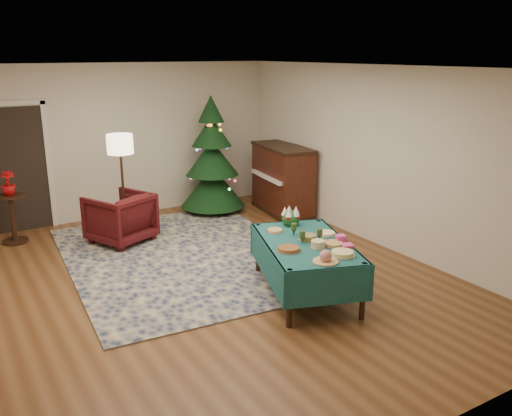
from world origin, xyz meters
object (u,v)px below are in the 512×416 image
armchair (120,216)px  floor_lamp (120,151)px  side_table (13,220)px  potted_plant (9,188)px  piano (282,180)px  gift_box (341,239)px  christmas_tree (212,160)px  buffet_table (306,252)px

armchair → floor_lamp: size_ratio=0.52×
side_table → potted_plant: potted_plant is taller
armchair → piano: size_ratio=0.57×
gift_box → christmas_tree: (0.31, 4.04, 0.24)m
armchair → gift_box: bearing=93.0°
floor_lamp → buffet_table: bearing=-69.5°
armchair → side_table: armchair is taller
gift_box → floor_lamp: size_ratio=0.06×
christmas_tree → floor_lamp: bearing=-162.5°
buffet_table → side_table: bearing=125.9°
buffet_table → potted_plant: (-2.79, 3.85, 0.33)m
piano → christmas_tree: bearing=144.4°
armchair → floor_lamp: bearing=-147.8°
side_table → potted_plant: (-0.00, 0.00, 0.50)m
christmas_tree → side_table: bearing=179.4°
floor_lamp → christmas_tree: 2.01m
armchair → christmas_tree: size_ratio=0.40×
buffet_table → side_table: size_ratio=2.55×
floor_lamp → side_table: (-1.58, 0.62, -1.03)m
gift_box → side_table: 5.16m
gift_box → christmas_tree: size_ratio=0.05×
side_table → christmas_tree: 3.50m
gift_box → side_table: bearing=127.6°
floor_lamp → potted_plant: size_ratio=4.42×
floor_lamp → side_table: bearing=158.4°
buffet_table → piano: piano is taller
side_table → piano: size_ratio=0.51×
floor_lamp → christmas_tree: (1.87, 0.59, -0.44)m
buffet_table → gift_box: (0.35, -0.22, 0.18)m
side_table → gift_box: bearing=-52.4°
gift_box → armchair: bearing=117.8°
gift_box → piano: (1.35, 3.28, -0.11)m
buffet_table → christmas_tree: (0.66, 3.82, 0.42)m
potted_plant → piano: bearing=-9.9°
armchair → buffet_table: bearing=89.4°
armchair → christmas_tree: christmas_tree is taller
floor_lamp → potted_plant: floor_lamp is taller
floor_lamp → piano: floor_lamp is taller
armchair → potted_plant: size_ratio=2.30×
floor_lamp → gift_box: bearing=-65.6°
gift_box → potted_plant: potted_plant is taller
side_table → christmas_tree: size_ratio=0.36×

